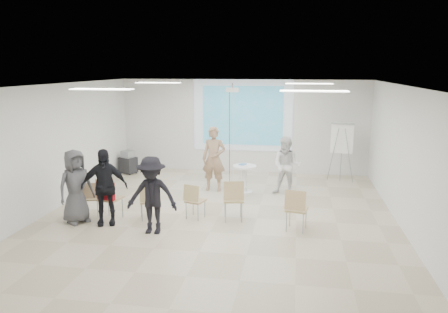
% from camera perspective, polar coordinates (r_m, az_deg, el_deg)
% --- Properties ---
extents(floor, '(8.00, 9.00, 0.10)m').
position_cam_1_polar(floor, '(10.21, -0.74, -8.07)').
color(floor, beige).
rests_on(floor, ground).
extents(ceiling, '(8.00, 9.00, 0.10)m').
position_cam_1_polar(ceiling, '(9.62, -0.79, 9.60)').
color(ceiling, white).
rests_on(ceiling, wall_back).
extents(wall_back, '(8.00, 0.10, 3.00)m').
position_cam_1_polar(wall_back, '(14.24, 2.47, 3.99)').
color(wall_back, silver).
rests_on(wall_back, floor).
extents(wall_left, '(0.10, 9.00, 3.00)m').
position_cam_1_polar(wall_left, '(11.23, -21.56, 1.12)').
color(wall_left, silver).
rests_on(wall_left, floor).
extents(wall_right, '(0.10, 9.00, 3.00)m').
position_cam_1_polar(wall_right, '(9.93, 22.91, -0.28)').
color(wall_right, silver).
rests_on(wall_right, floor).
extents(projection_halo, '(3.20, 0.01, 2.30)m').
position_cam_1_polar(projection_halo, '(14.13, 2.46, 5.37)').
color(projection_halo, silver).
rests_on(projection_halo, wall_back).
extents(projection_image, '(2.60, 0.01, 1.90)m').
position_cam_1_polar(projection_image, '(14.12, 2.45, 5.36)').
color(projection_image, teal).
rests_on(projection_image, wall_back).
extents(pedestal_table, '(0.81, 0.81, 0.79)m').
position_cam_1_polar(pedestal_table, '(11.90, 2.68, -2.74)').
color(pedestal_table, white).
rests_on(pedestal_table, floor).
extents(player_left, '(0.76, 0.53, 2.03)m').
position_cam_1_polar(player_left, '(12.04, -1.33, 0.25)').
color(player_left, tan).
rests_on(player_left, floor).
extents(player_right, '(0.97, 0.84, 1.76)m').
position_cam_1_polar(player_right, '(11.74, 8.19, -0.85)').
color(player_right, white).
rests_on(player_right, floor).
extents(controller_left, '(0.04, 0.12, 0.04)m').
position_cam_1_polar(controller_left, '(12.19, -0.29, 1.94)').
color(controller_left, white).
rests_on(controller_left, player_left).
extents(controller_right, '(0.06, 0.12, 0.04)m').
position_cam_1_polar(controller_right, '(11.93, 7.40, 0.88)').
color(controller_right, white).
rests_on(controller_right, player_right).
extents(chair_far_left, '(0.48, 0.50, 0.81)m').
position_cam_1_polar(chair_far_left, '(10.54, -17.04, -4.94)').
color(chair_far_left, tan).
rests_on(chair_far_left, floor).
extents(chair_left_mid, '(0.53, 0.56, 0.97)m').
position_cam_1_polar(chair_left_mid, '(10.09, -14.89, -4.98)').
color(chair_left_mid, tan).
rests_on(chair_left_mid, floor).
extents(chair_left_inner, '(0.53, 0.54, 0.84)m').
position_cam_1_polar(chair_left_inner, '(9.97, -9.82, -5.43)').
color(chair_left_inner, tan).
rests_on(chair_left_inner, floor).
extents(chair_center, '(0.49, 0.51, 0.82)m').
position_cam_1_polar(chair_center, '(9.88, -3.97, -5.50)').
color(chair_center, tan).
rests_on(chair_center, floor).
extents(chair_right_inner, '(0.53, 0.55, 0.95)m').
position_cam_1_polar(chair_right_inner, '(9.71, 1.25, -5.31)').
color(chair_right_inner, tan).
rests_on(chair_right_inner, floor).
extents(chair_right_far, '(0.51, 0.53, 0.92)m').
position_cam_1_polar(chair_right_far, '(9.24, 9.40, -6.48)').
color(chair_right_far, tan).
rests_on(chair_right_far, floor).
extents(red_jacket, '(0.42, 0.16, 0.39)m').
position_cam_1_polar(red_jacket, '(9.93, -15.19, -4.39)').
color(red_jacket, '#AC151E').
rests_on(red_jacket, chair_left_mid).
extents(laptop, '(0.37, 0.33, 0.02)m').
position_cam_1_polar(laptop, '(10.07, -9.80, -5.53)').
color(laptop, black).
rests_on(laptop, chair_left_inner).
extents(audience_left, '(1.27, 0.98, 1.93)m').
position_cam_1_polar(audience_left, '(9.78, -15.41, -3.16)').
color(audience_left, black).
rests_on(audience_left, floor).
extents(audience_mid, '(1.21, 0.69, 1.83)m').
position_cam_1_polar(audience_mid, '(9.06, -9.41, -4.37)').
color(audience_mid, black).
rests_on(audience_mid, floor).
extents(audience_outer, '(1.00, 1.07, 1.84)m').
position_cam_1_polar(audience_outer, '(10.09, -18.83, -3.18)').
color(audience_outer, '#545458').
rests_on(audience_outer, floor).
extents(flipchart_easel, '(0.76, 0.59, 1.78)m').
position_cam_1_polar(flipchart_easel, '(13.35, 15.16, 2.28)').
color(flipchart_easel, gray).
rests_on(flipchart_easel, floor).
extents(av_cart, '(0.62, 0.57, 0.75)m').
position_cam_1_polar(av_cart, '(14.43, -12.42, -0.82)').
color(av_cart, black).
rests_on(av_cart, floor).
extents(ceiling_projector, '(0.30, 0.25, 3.00)m').
position_cam_1_polar(ceiling_projector, '(11.09, 1.10, 8.00)').
color(ceiling_projector, white).
rests_on(ceiling_projector, ceiling).
extents(fluor_panel_nw, '(1.20, 0.30, 0.02)m').
position_cam_1_polar(fluor_panel_nw, '(12.05, -8.60, 9.51)').
color(fluor_panel_nw, white).
rests_on(fluor_panel_nw, ceiling).
extents(fluor_panel_ne, '(1.20, 0.30, 0.02)m').
position_cam_1_polar(fluor_panel_ne, '(11.47, 11.05, 9.32)').
color(fluor_panel_ne, white).
rests_on(fluor_panel_ne, ceiling).
extents(fluor_panel_sw, '(1.20, 0.30, 0.02)m').
position_cam_1_polar(fluor_panel_sw, '(8.79, -15.68, 8.46)').
color(fluor_panel_sw, white).
rests_on(fluor_panel_sw, ceiling).
extents(fluor_panel_se, '(1.20, 0.30, 0.02)m').
position_cam_1_polar(fluor_panel_se, '(7.97, 11.68, 8.37)').
color(fluor_panel_se, white).
rests_on(fluor_panel_se, ceiling).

